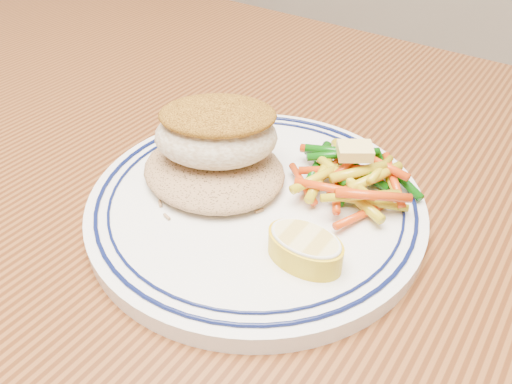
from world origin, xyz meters
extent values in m
cube|color=#4E250F|center=(0.00, 0.00, 0.73)|extent=(1.50, 0.90, 0.04)
cylinder|color=#4E250F|center=(-0.68, 0.38, 0.35)|extent=(0.07, 0.07, 0.71)
cylinder|color=white|center=(-0.02, 0.04, 0.76)|extent=(0.26, 0.26, 0.01)
torus|color=#0A113F|center=(-0.02, 0.04, 0.77)|extent=(0.25, 0.25, 0.00)
torus|color=#0A113F|center=(-0.02, 0.04, 0.77)|extent=(0.23, 0.23, 0.00)
ellipsoid|color=#99734C|center=(-0.06, 0.04, 0.78)|extent=(0.12, 0.10, 0.02)
ellipsoid|color=beige|center=(-0.06, 0.05, 0.80)|extent=(0.12, 0.11, 0.04)
ellipsoid|color=#9C6619|center=(-0.06, 0.05, 0.82)|extent=(0.11, 0.10, 0.02)
cylinder|color=#0C4F09|center=(0.04, 0.09, 0.77)|extent=(0.02, 0.05, 0.01)
cylinder|color=gold|center=(0.06, 0.08, 0.77)|extent=(0.05, 0.04, 0.01)
cylinder|color=#0C4F09|center=(0.04, 0.11, 0.77)|extent=(0.05, 0.01, 0.01)
cylinder|color=red|center=(0.06, 0.07, 0.77)|extent=(0.02, 0.06, 0.01)
cylinder|color=#0C4F09|center=(0.04, 0.10, 0.77)|extent=(0.02, 0.05, 0.01)
cylinder|color=gold|center=(0.06, 0.11, 0.77)|extent=(0.04, 0.05, 0.01)
cylinder|color=gold|center=(0.06, 0.08, 0.77)|extent=(0.05, 0.03, 0.01)
cylinder|color=#0C4F09|center=(0.07, 0.12, 0.77)|extent=(0.06, 0.03, 0.01)
cylinder|color=red|center=(0.01, 0.07, 0.77)|extent=(0.04, 0.03, 0.01)
cylinder|color=gold|center=(0.03, 0.11, 0.78)|extent=(0.05, 0.04, 0.01)
cylinder|color=red|center=(0.07, 0.11, 0.78)|extent=(0.04, 0.05, 0.01)
cylinder|color=red|center=(0.04, 0.07, 0.78)|extent=(0.03, 0.05, 0.01)
cylinder|color=#0C4F09|center=(0.01, 0.09, 0.78)|extent=(0.02, 0.05, 0.01)
cylinder|color=red|center=(0.02, 0.09, 0.78)|extent=(0.02, 0.06, 0.01)
cylinder|color=red|center=(0.05, 0.08, 0.78)|extent=(0.03, 0.04, 0.01)
cylinder|color=#0C4F09|center=(0.03, 0.11, 0.78)|extent=(0.06, 0.02, 0.01)
cylinder|color=#0C4F09|center=(0.02, 0.09, 0.78)|extent=(0.05, 0.03, 0.01)
cylinder|color=gold|center=(0.02, 0.07, 0.78)|extent=(0.02, 0.05, 0.01)
cylinder|color=red|center=(0.03, 0.09, 0.78)|extent=(0.06, 0.04, 0.01)
cylinder|color=red|center=(0.01, 0.11, 0.78)|extent=(0.05, 0.02, 0.01)
cylinder|color=gold|center=(0.06, 0.10, 0.78)|extent=(0.03, 0.05, 0.01)
cylinder|color=gold|center=(0.04, 0.08, 0.78)|extent=(0.05, 0.02, 0.01)
cylinder|color=red|center=(0.04, 0.07, 0.78)|extent=(0.06, 0.03, 0.01)
cylinder|color=gold|center=(0.02, 0.07, 0.78)|extent=(0.02, 0.05, 0.01)
cylinder|color=red|center=(0.05, 0.11, 0.78)|extent=(0.05, 0.01, 0.01)
cylinder|color=#0C4F09|center=(0.02, 0.11, 0.78)|extent=(0.06, 0.04, 0.01)
cylinder|color=gold|center=(0.05, 0.09, 0.79)|extent=(0.03, 0.04, 0.01)
cylinder|color=gold|center=(0.06, 0.11, 0.78)|extent=(0.01, 0.05, 0.01)
cylinder|color=red|center=(0.07, 0.07, 0.79)|extent=(0.05, 0.04, 0.01)
cylinder|color=gold|center=(0.06, 0.07, 0.78)|extent=(0.05, 0.05, 0.01)
cylinder|color=#0C4F09|center=(0.03, 0.10, 0.79)|extent=(0.05, 0.05, 0.01)
cylinder|color=red|center=(0.04, 0.10, 0.79)|extent=(0.01, 0.05, 0.01)
cube|color=#F7DB79|center=(0.04, 0.10, 0.80)|extent=(0.03, 0.03, 0.01)
torus|color=white|center=(0.05, 0.01, 0.78)|extent=(0.05, 0.05, 0.00)
camera|label=1|loc=(0.16, -0.20, 1.01)|focal=35.00mm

